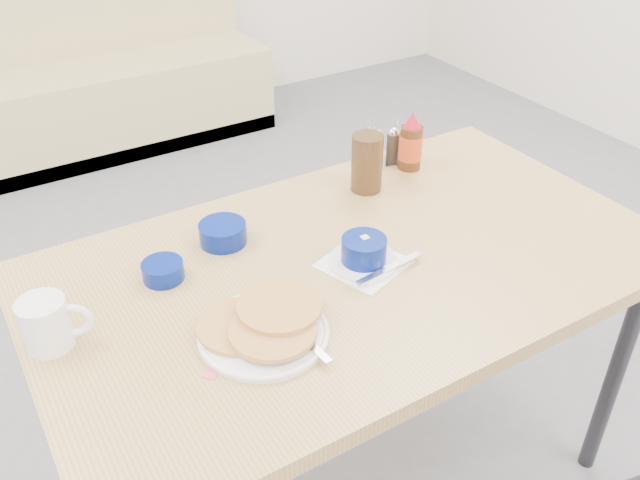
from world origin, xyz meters
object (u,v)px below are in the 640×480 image
condiment_caddy (385,149)px  syrup_bottle (411,144)px  butter_bowl (223,233)px  amber_tumbler (367,163)px  pancake_plate (264,327)px  dining_table (354,282)px  grits_setting (364,254)px  creamer_bowl (163,271)px  booth_bench (81,82)px  coffee_mug (48,323)px

condiment_caddy → syrup_bottle: size_ratio=0.75×
butter_bowl → amber_tumbler: (0.42, 0.03, 0.05)m
pancake_plate → amber_tumbler: size_ratio=1.75×
dining_table → grits_setting: (0.01, -0.03, 0.09)m
creamer_bowl → amber_tumbler: size_ratio=0.58×
grits_setting → dining_table: bearing=103.6°
booth_bench → coffee_mug: 2.59m
pancake_plate → grits_setting: 0.30m
dining_table → condiment_caddy: 0.48m
dining_table → amber_tumbler: amber_tumbler is taller
creamer_bowl → condiment_caddy: condiment_caddy is taller
amber_tumbler → grits_setting: bearing=-125.5°
butter_bowl → syrup_bottle: 0.59m
grits_setting → syrup_bottle: (0.36, 0.31, 0.04)m
booth_bench → amber_tumbler: bearing=-85.0°
pancake_plate → creamer_bowl: size_ratio=2.99×
condiment_caddy → pancake_plate: bearing=-132.1°
booth_bench → grits_setting: bearing=-89.9°
pancake_plate → amber_tumbler: amber_tumbler is taller
grits_setting → syrup_bottle: syrup_bottle is taller
syrup_bottle → grits_setting: bearing=-139.6°
butter_bowl → condiment_caddy: condiment_caddy is taller
dining_table → condiment_caddy: size_ratio=11.48×
grits_setting → creamer_bowl: bearing=155.2°
grits_setting → creamer_bowl: grits_setting is taller
coffee_mug → amber_tumbler: (0.84, 0.18, 0.02)m
dining_table → amber_tumbler: bearing=50.9°
condiment_caddy → creamer_bowl: bearing=-154.1°
coffee_mug → condiment_caddy: 1.00m
dining_table → syrup_bottle: bearing=37.4°
grits_setting → butter_bowl: grits_setting is taller
dining_table → pancake_plate: 0.32m
butter_bowl → amber_tumbler: 0.42m
pancake_plate → butter_bowl: size_ratio=2.44×
dining_table → creamer_bowl: (-0.39, 0.15, 0.08)m
coffee_mug → amber_tumbler: bearing=12.1°
dining_table → pancake_plate: bearing=-158.1°
coffee_mug → amber_tumbler: amber_tumbler is taller
pancake_plate → grits_setting: grits_setting is taller
booth_bench → grits_setting: booth_bench is taller
butter_bowl → coffee_mug: bearing=-160.7°
pancake_plate → creamer_bowl: 0.29m
pancake_plate → grits_setting: bearing=16.8°
creamer_bowl → butter_bowl: bearing=19.8°
booth_bench → creamer_bowl: bearing=-99.2°
butter_bowl → condiment_caddy: size_ratio=0.89×
coffee_mug → butter_bowl: bearing=19.3°
coffee_mug → condiment_caddy: (0.96, 0.27, -0.01)m
booth_bench → coffee_mug: booth_bench is taller
butter_bowl → condiment_caddy: 0.56m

